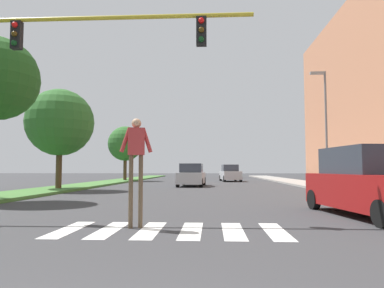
% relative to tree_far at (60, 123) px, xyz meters
% --- Properties ---
extents(ground_plane, '(140.00, 140.00, 0.00)m').
position_rel_tree_far_xyz_m(ground_plane, '(8.51, 10.25, -4.19)').
color(ground_plane, '#38383A').
extents(crosswalk, '(4.95, 2.20, 0.01)m').
position_rel_tree_far_xyz_m(crosswalk, '(8.51, -13.58, -4.18)').
color(crosswalk, silver).
rests_on(crosswalk, ground_plane).
extents(median_strip, '(2.96, 64.00, 0.15)m').
position_rel_tree_far_xyz_m(median_strip, '(-0.13, 8.25, -4.11)').
color(median_strip, '#477A38').
rests_on(median_strip, ground_plane).
extents(tree_far, '(4.14, 4.14, 6.12)m').
position_rel_tree_far_xyz_m(tree_far, '(0.00, 0.00, 0.00)').
color(tree_far, '#4C3823').
rests_on(tree_far, median_strip).
extents(tree_distant, '(3.74, 3.74, 5.77)m').
position_rel_tree_far_xyz_m(tree_distant, '(0.07, 16.43, -0.16)').
color(tree_distant, '#4C3823').
rests_on(tree_distant, median_strip).
extents(sidewalk_right, '(3.00, 64.00, 0.15)m').
position_rel_tree_far_xyz_m(sidewalk_right, '(17.29, 8.25, -4.11)').
color(sidewalk_right, '#9E9991').
rests_on(sidewalk_right, ground_plane).
extents(traffic_light_gantry, '(9.60, 0.30, 6.00)m').
position_rel_tree_far_xyz_m(traffic_light_gantry, '(3.92, -11.86, 0.20)').
color(traffic_light_gantry, gold).
rests_on(traffic_light_gantry, median_strip).
extents(street_lamp_right, '(1.02, 0.24, 7.50)m').
position_rel_tree_far_xyz_m(street_lamp_right, '(16.69, 1.73, 0.41)').
color(street_lamp_right, slate).
rests_on(street_lamp_right, sidewalk_right).
extents(pedestrian_performer, '(0.75, 0.32, 2.49)m').
position_rel_tree_far_xyz_m(pedestrian_performer, '(7.68, -13.33, -2.53)').
color(pedestrian_performer, brown).
rests_on(pedestrian_performer, ground_plane).
extents(suv_crossing, '(2.52, 4.81, 1.97)m').
position_rel_tree_far_xyz_m(suv_crossing, '(13.87, -10.99, -3.26)').
color(suv_crossing, maroon).
rests_on(suv_crossing, ground_plane).
extents(sedan_midblock, '(2.06, 4.62, 1.72)m').
position_rel_tree_far_xyz_m(sedan_midblock, '(7.87, 5.75, -3.39)').
color(sedan_midblock, '#B7B7BC').
rests_on(sedan_midblock, ground_plane).
extents(sedan_distant, '(2.21, 4.56, 1.76)m').
position_rel_tree_far_xyz_m(sedan_distant, '(11.35, 16.24, -3.38)').
color(sedan_distant, '#B7B7BC').
rests_on(sedan_distant, ground_plane).
extents(sedan_far_horizon, '(1.89, 4.38, 1.67)m').
position_rel_tree_far_xyz_m(sedan_far_horizon, '(12.21, 30.50, -3.41)').
color(sedan_far_horizon, maroon).
rests_on(sedan_far_horizon, ground_plane).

